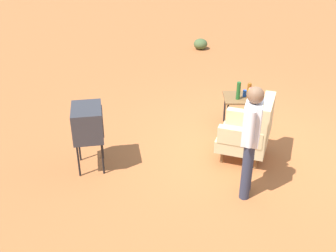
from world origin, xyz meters
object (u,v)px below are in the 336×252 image
person_standing (251,136)px  bottle_wine_green (238,91)px  side_table (239,101)px  tv_on_stand (88,123)px  armchair (250,131)px  soda_can_blue (245,93)px  bottle_tall_amber (249,91)px  flower_vase (250,95)px

person_standing → bottle_wine_green: size_ratio=5.12×
side_table → tv_on_stand: (1.38, -2.45, 0.26)m
armchair → person_standing: size_ratio=0.65×
armchair → side_table: (-1.07, -0.03, 0.02)m
bottle_wine_green → person_standing: bearing=-2.9°
tv_on_stand → person_standing: 2.40m
soda_can_blue → bottle_wine_green: bearing=-49.7°
armchair → bottle_tall_amber: 1.02m
flower_vase → bottle_tall_amber: bearing=177.7°
tv_on_stand → person_standing: (0.62, 2.31, 0.16)m
armchair → person_standing: bearing=-10.6°
armchair → tv_on_stand: 2.52m
person_standing → flower_vase: 1.81m
armchair → flower_vase: size_ratio=4.00×
armchair → soda_can_blue: size_ratio=8.69×
bottle_wine_green → tv_on_stand: bearing=-61.8°
armchair → soda_can_blue: (-1.10, 0.06, 0.17)m
person_standing → soda_can_blue: bearing=173.5°
person_standing → bottle_wine_green: 1.92m
bottle_wine_green → soda_can_blue: bottle_wine_green is taller
side_table → tv_on_stand: bearing=-60.6°
armchair → bottle_tall_amber: size_ratio=3.53×
bottle_wine_green → flower_vase: size_ratio=1.21×
side_table → flower_vase: (0.22, 0.13, 0.24)m
armchair → tv_on_stand: size_ratio=1.03×
side_table → bottle_tall_amber: size_ratio=2.02×
side_table → bottle_wine_green: bearing=-28.0°
person_standing → soda_can_blue: 2.06m
bottle_wine_green → soda_can_blue: 0.20m
person_standing → bottle_tall_amber: 1.94m
person_standing → bottle_wine_green: bearing=177.1°
side_table → soda_can_blue: size_ratio=4.97×
bottle_wine_green → bottle_tall_amber: (-0.00, 0.19, -0.01)m
soda_can_blue → tv_on_stand: bearing=-61.0°
side_table → tv_on_stand: size_ratio=0.59×
bottle_tall_amber → soda_can_blue: size_ratio=2.46×
bottle_tall_amber → person_standing: bearing=-8.4°
side_table → soda_can_blue: bearing=106.9°
armchair → soda_can_blue: bearing=177.0°
soda_can_blue → flower_vase: 0.27m
armchair → soda_can_blue: armchair is taller
side_table → bottle_tall_amber: bearing=58.4°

